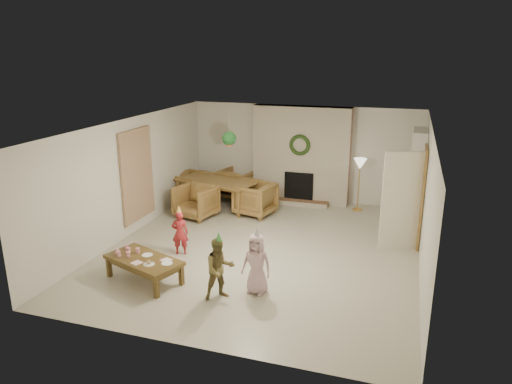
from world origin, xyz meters
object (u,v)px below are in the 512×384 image
at_px(coffee_table_top, 144,260).
at_px(dining_table, 218,193).
at_px(dining_chair_left, 190,187).
at_px(child_plaid, 220,269).
at_px(child_red, 180,233).
at_px(dining_chair_right, 255,199).
at_px(dining_chair_far, 237,184).
at_px(child_pink, 257,264).
at_px(dining_chair_near, 196,201).

bearing_deg(coffee_table_top, dining_table, 114.04).
relative_size(dining_chair_left, child_plaid, 0.84).
xyz_separation_m(dining_chair_left, child_red, (1.28, -3.13, 0.05)).
bearing_deg(coffee_table_top, dining_chair_right, 98.51).
bearing_deg(dining_table, dining_chair_far, 90.00).
relative_size(dining_chair_left, child_pink, 0.85).
height_order(dining_chair_left, child_plaid, child_plaid).
xyz_separation_m(dining_chair_near, child_red, (0.61, -2.06, 0.05)).
xyz_separation_m(dining_table, dining_chair_right, (1.09, -0.25, 0.04)).
bearing_deg(child_pink, dining_table, 125.05).
relative_size(dining_chair_near, coffee_table_top, 0.63).
xyz_separation_m(dining_chair_near, dining_chair_far, (0.40, 1.74, 0.00)).
bearing_deg(dining_chair_right, child_red, -1.10).
xyz_separation_m(dining_chair_right, coffee_table_top, (-0.76, -3.90, -0.00)).
bearing_deg(dining_chair_near, child_pink, -37.71).
height_order(dining_table, dining_chair_right, dining_chair_right).
bearing_deg(dining_chair_left, dining_table, -90.00).
xyz_separation_m(dining_chair_right, child_plaid, (0.72, -4.05, 0.12)).
xyz_separation_m(dining_chair_left, dining_chair_right, (1.95, -0.45, 0.00)).
height_order(dining_chair_left, dining_chair_right, same).
bearing_deg(child_red, child_plaid, 116.53).
relative_size(child_red, child_pink, 0.86).
distance_m(dining_chair_near, child_pink, 3.97).
bearing_deg(child_red, dining_chair_far, -105.62).
relative_size(dining_chair_left, coffee_table_top, 0.63).
relative_size(child_red, child_plaid, 0.86).
xyz_separation_m(dining_table, dining_chair_near, (-0.20, -0.87, 0.04)).
relative_size(dining_chair_far, dining_chair_right, 1.00).
distance_m(dining_table, dining_chair_far, 0.89).
bearing_deg(child_red, coffee_table_top, 67.24).
relative_size(dining_table, dining_chair_left, 2.34).
xyz_separation_m(dining_chair_right, child_red, (-0.68, -2.68, 0.05)).
relative_size(dining_chair_right, child_red, 0.98).
distance_m(coffee_table_top, child_plaid, 1.49).
relative_size(dining_table, child_plaid, 1.97).
relative_size(coffee_table_top, child_pink, 1.34).
bearing_deg(child_pink, dining_chair_far, 118.35).
relative_size(dining_chair_near, dining_chair_far, 1.00).
height_order(child_plaid, child_pink, child_plaid).
bearing_deg(dining_chair_left, dining_chair_near, -135.00).
bearing_deg(dining_chair_left, child_red, -144.71).
bearing_deg(child_red, dining_table, -100.79).
xyz_separation_m(child_plaid, child_pink, (0.51, 0.36, -0.00)).
bearing_deg(dining_chair_right, dining_chair_far, -128.66).
height_order(dining_chair_near, child_pink, child_pink).
bearing_deg(child_pink, child_red, 156.62).
distance_m(child_red, child_pink, 2.15).
xyz_separation_m(dining_chair_left, child_plaid, (2.67, -4.51, 0.12)).
bearing_deg(dining_chair_left, child_plaid, -136.29).
distance_m(dining_chair_left, child_plaid, 5.24).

